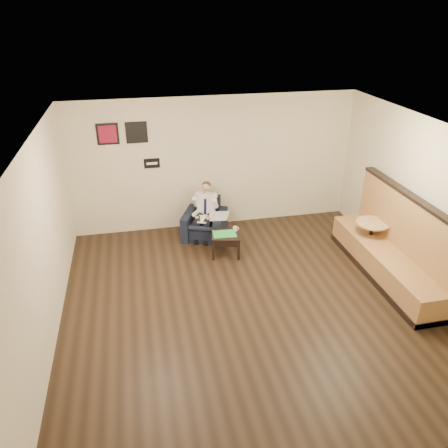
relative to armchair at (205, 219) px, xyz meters
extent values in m
plane|color=black|center=(0.33, -2.42, -0.40)|extent=(6.00, 6.00, 0.00)
cube|color=beige|center=(0.33, 0.58, 1.00)|extent=(6.00, 0.02, 2.80)
cube|color=beige|center=(0.33, -5.42, 1.00)|extent=(6.00, 0.02, 2.80)
cube|color=beige|center=(-2.67, -2.42, 1.00)|extent=(0.02, 6.00, 2.80)
cube|color=beige|center=(3.33, -2.42, 1.00)|extent=(0.02, 6.00, 2.80)
cube|color=white|center=(0.33, -2.42, 2.40)|extent=(6.00, 6.00, 0.02)
cube|color=black|center=(-0.97, 0.56, 1.10)|extent=(0.32, 0.02, 0.20)
cube|color=maroon|center=(-1.77, 0.56, 1.75)|extent=(0.42, 0.03, 0.42)
cube|color=black|center=(-1.22, 0.56, 1.75)|extent=(0.42, 0.03, 0.42)
cube|color=black|center=(0.00, 0.00, 0.00)|extent=(1.09, 1.09, 0.81)
cube|color=white|center=(-0.07, -0.18, 0.09)|extent=(0.26, 0.31, 0.01)
cube|color=silver|center=(0.28, -0.21, 0.15)|extent=(0.48, 0.53, 0.01)
cube|color=black|center=(0.28, -0.78, -0.18)|extent=(0.64, 0.64, 0.44)
cube|color=green|center=(0.25, -0.80, 0.04)|extent=(0.46, 0.34, 0.01)
cylinder|color=white|center=(0.48, -0.71, 0.08)|extent=(0.10, 0.10, 0.09)
cube|color=black|center=(0.36, -0.64, 0.04)|extent=(0.15, 0.12, 0.01)
cube|color=#A2723F|center=(2.92, -2.13, 0.35)|extent=(0.70, 2.95, 1.51)
cylinder|color=tan|center=(2.93, -1.50, -0.02)|extent=(0.67, 0.67, 0.76)
camera|label=1|loc=(-1.30, -8.03, 3.99)|focal=35.00mm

